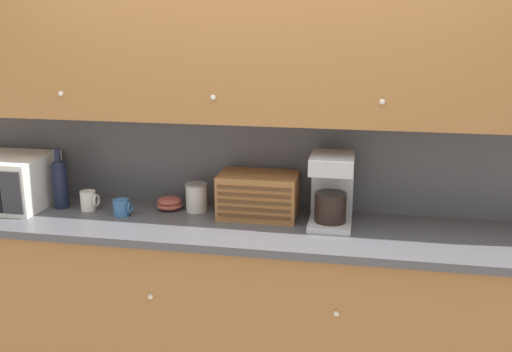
{
  "coord_description": "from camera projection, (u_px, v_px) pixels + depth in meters",
  "views": [
    {
      "loc": [
        0.52,
        -2.95,
        1.94
      ],
      "look_at": [
        0.0,
        -0.21,
        1.18
      ],
      "focal_mm": 40.0,
      "sensor_mm": 36.0,
      "label": 1
    }
  ],
  "objects": [
    {
      "name": "counter_unit",
      "position": [
        253.0,
        309.0,
        3.0
      ],
      "size": [
        3.58,
        0.62,
        0.95
      ],
      "color": "#A36B38",
      "rests_on": "ground_plane"
    },
    {
      "name": "backsplash_panel",
      "position": [
        263.0,
        162.0,
        3.08
      ],
      "size": [
        3.56,
        0.01,
        0.51
      ],
      "color": "#4C4C51",
      "rests_on": "counter_unit"
    },
    {
      "name": "microwave",
      "position": [
        2.0,
        181.0,
        3.13
      ],
      "size": [
        0.51,
        0.4,
        0.28
      ],
      "color": "silver",
      "rests_on": "counter_unit"
    },
    {
      "name": "mug_blue_second",
      "position": [
        89.0,
        200.0,
        3.08
      ],
      "size": [
        0.09,
        0.08,
        0.11
      ],
      "color": "silver",
      "rests_on": "counter_unit"
    },
    {
      "name": "bowl_stack_on_counter",
      "position": [
        169.0,
        203.0,
        3.09
      ],
      "size": [
        0.14,
        0.14,
        0.07
      ],
      "color": "#9E473D",
      "rests_on": "counter_unit"
    },
    {
      "name": "bread_box",
      "position": [
        258.0,
        195.0,
        2.96
      ],
      "size": [
        0.41,
        0.26,
        0.23
      ],
      "color": "#996033",
      "rests_on": "counter_unit"
    },
    {
      "name": "storage_canister",
      "position": [
        196.0,
        197.0,
        3.06
      ],
      "size": [
        0.12,
        0.12,
        0.15
      ],
      "color": "silver",
      "rests_on": "counter_unit"
    },
    {
      "name": "upper_cabinets",
      "position": [
        291.0,
        46.0,
        2.74
      ],
      "size": [
        3.56,
        0.35,
        0.74
      ],
      "color": "#A36B38",
      "rests_on": "backsplash_panel"
    },
    {
      "name": "coffee_maker",
      "position": [
        332.0,
        188.0,
        2.84
      ],
      "size": [
        0.21,
        0.27,
        0.36
      ],
      "color": "#B7B7BC",
      "rests_on": "counter_unit"
    },
    {
      "name": "mug",
      "position": [
        122.0,
        208.0,
        2.99
      ],
      "size": [
        0.1,
        0.09,
        0.09
      ],
      "color": "#38669E",
      "rests_on": "counter_unit"
    },
    {
      "name": "wall_back",
      "position": [
        264.0,
        143.0,
        3.09
      ],
      "size": [
        5.96,
        0.06,
        2.6
      ],
      "color": "beige",
      "rests_on": "ground_plane"
    },
    {
      "name": "wine_bottle",
      "position": [
        60.0,
        181.0,
        3.1
      ],
      "size": [
        0.08,
        0.08,
        0.33
      ],
      "color": "black",
      "rests_on": "counter_unit"
    }
  ]
}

